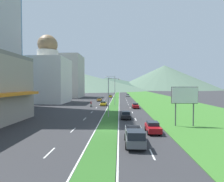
# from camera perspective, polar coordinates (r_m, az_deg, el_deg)

# --- Properties ---
(ground_plane) EXTENTS (600.00, 600.00, 0.00)m
(ground_plane) POSITION_cam_1_polar(r_m,az_deg,el_deg) (29.32, -1.42, -11.53)
(ground_plane) COLOR #2D2D30
(grass_median) EXTENTS (3.20, 240.00, 0.06)m
(grass_median) POSITION_cam_1_polar(r_m,az_deg,el_deg) (88.75, 1.15, -2.57)
(grass_median) COLOR #2D6023
(grass_median) RESTS_ON ground_plane
(grass_verge_right) EXTENTS (24.00, 240.00, 0.06)m
(grass_verge_right) POSITION_cam_1_polar(r_m,az_deg,el_deg) (90.68, 14.29, -2.53)
(grass_verge_right) COLOR #387028
(grass_verge_right) RESTS_ON ground_plane
(lane_dash_left_1) EXTENTS (0.16, 2.80, 0.01)m
(lane_dash_left_1) POSITION_cam_1_polar(r_m,az_deg,el_deg) (20.15, -19.05, -17.87)
(lane_dash_left_1) COLOR silver
(lane_dash_left_1) RESTS_ON ground_plane
(lane_dash_left_2) EXTENTS (0.16, 2.80, 0.01)m
(lane_dash_left_2) POSITION_cam_1_polar(r_m,az_deg,el_deg) (28.54, -12.15, -11.93)
(lane_dash_left_2) COLOR silver
(lane_dash_left_2) RESTS_ON ground_plane
(lane_dash_left_3) EXTENTS (0.16, 2.80, 0.01)m
(lane_dash_left_3) POSITION_cam_1_polar(r_m,az_deg,el_deg) (37.30, -8.57, -8.66)
(lane_dash_left_3) COLOR silver
(lane_dash_left_3) RESTS_ON ground_plane
(lane_dash_left_4) EXTENTS (0.16, 2.80, 0.01)m
(lane_dash_left_4) POSITION_cam_1_polar(r_m,az_deg,el_deg) (46.22, -6.40, -6.62)
(lane_dash_left_4) COLOR silver
(lane_dash_left_4) RESTS_ON ground_plane
(lane_dash_left_5) EXTENTS (0.16, 2.80, 0.01)m
(lane_dash_left_5) POSITION_cam_1_polar(r_m,az_deg,el_deg) (55.23, -4.94, -5.24)
(lane_dash_left_5) COLOR silver
(lane_dash_left_5) RESTS_ON ground_plane
(lane_dash_left_6) EXTENTS (0.16, 2.80, 0.01)m
(lane_dash_left_6) POSITION_cam_1_polar(r_m,az_deg,el_deg) (64.28, -3.90, -4.25)
(lane_dash_left_6) COLOR silver
(lane_dash_left_6) RESTS_ON ground_plane
(lane_dash_left_7) EXTENTS (0.16, 2.80, 0.01)m
(lane_dash_left_7) POSITION_cam_1_polar(r_m,az_deg,el_deg) (73.37, -3.11, -3.50)
(lane_dash_left_7) COLOR silver
(lane_dash_left_7) RESTS_ON ground_plane
(lane_dash_left_8) EXTENTS (0.16, 2.80, 0.01)m
(lane_dash_left_8) POSITION_cam_1_polar(r_m,az_deg,el_deg) (82.47, -2.50, -2.92)
(lane_dash_left_8) COLOR silver
(lane_dash_left_8) RESTS_ON ground_plane
(lane_dash_left_9) EXTENTS (0.16, 2.80, 0.01)m
(lane_dash_left_9) POSITION_cam_1_polar(r_m,az_deg,el_deg) (91.60, -2.01, -2.45)
(lane_dash_left_9) COLOR silver
(lane_dash_left_9) RESTS_ON ground_plane
(lane_dash_right_1) EXTENTS (0.16, 2.80, 0.01)m
(lane_dash_right_1) POSITION_cam_1_polar(r_m,az_deg,el_deg) (19.17, 12.52, -18.86)
(lane_dash_right_1) COLOR silver
(lane_dash_right_1) RESTS_ON ground_plane
(lane_dash_right_2) EXTENTS (0.16, 2.80, 0.01)m
(lane_dash_right_2) POSITION_cam_1_polar(r_m,az_deg,el_deg) (27.85, 9.12, -12.26)
(lane_dash_right_2) COLOR silver
(lane_dash_right_2) RESTS_ON ground_plane
(lane_dash_right_3) EXTENTS (0.16, 2.80, 0.01)m
(lane_dash_right_3) POSITION_cam_1_polar(r_m,az_deg,el_deg) (36.77, 7.42, -8.80)
(lane_dash_right_3) COLOR silver
(lane_dash_right_3) RESTS_ON ground_plane
(lane_dash_right_4) EXTENTS (0.16, 2.80, 0.01)m
(lane_dash_right_4) POSITION_cam_1_polar(r_m,az_deg,el_deg) (45.80, 6.40, -6.70)
(lane_dash_right_4) COLOR silver
(lane_dash_right_4) RESTS_ON ground_plane
(lane_dash_right_5) EXTENTS (0.16, 2.80, 0.01)m
(lane_dash_right_5) POSITION_cam_1_polar(r_m,az_deg,el_deg) (54.88, 5.73, -5.29)
(lane_dash_right_5) COLOR silver
(lane_dash_right_5) RESTS_ON ground_plane
(lane_dash_right_6) EXTENTS (0.16, 2.80, 0.01)m
(lane_dash_right_6) POSITION_cam_1_polar(r_m,az_deg,el_deg) (63.98, 5.25, -4.28)
(lane_dash_right_6) COLOR silver
(lane_dash_right_6) RESTS_ON ground_plane
(lane_dash_right_7) EXTENTS (0.16, 2.80, 0.01)m
(lane_dash_right_7) POSITION_cam_1_polar(r_m,az_deg,el_deg) (73.10, 4.89, -3.52)
(lane_dash_right_7) COLOR silver
(lane_dash_right_7) RESTS_ON ground_plane
(lane_dash_right_8) EXTENTS (0.16, 2.80, 0.01)m
(lane_dash_right_8) POSITION_cam_1_polar(r_m,az_deg,el_deg) (82.24, 4.61, -2.93)
(lane_dash_right_8) COLOR silver
(lane_dash_right_8) RESTS_ON ground_plane
(lane_dash_right_9) EXTENTS (0.16, 2.80, 0.01)m
(lane_dash_right_9) POSITION_cam_1_polar(r_m,az_deg,el_deg) (91.38, 4.38, -2.46)
(lane_dash_right_9) COLOR silver
(lane_dash_right_9) RESTS_ON ground_plane
(edge_line_median_left) EXTENTS (0.16, 240.00, 0.01)m
(edge_line_median_left) POSITION_cam_1_polar(r_m,az_deg,el_deg) (88.81, 0.02, -2.58)
(edge_line_median_left) COLOR silver
(edge_line_median_left) RESTS_ON ground_plane
(edge_line_median_right) EXTENTS (0.16, 240.00, 0.01)m
(edge_line_median_right) POSITION_cam_1_polar(r_m,az_deg,el_deg) (88.73, 2.28, -2.59)
(edge_line_median_right) COLOR silver
(edge_line_median_right) RESTS_ON ground_plane
(domed_building) EXTENTS (15.00, 15.00, 26.34)m
(domed_building) POSITION_cam_1_polar(r_m,az_deg,el_deg) (75.29, -19.48, 4.45)
(domed_building) COLOR silver
(domed_building) RESTS_ON ground_plane
(midrise_colored) EXTENTS (17.63, 17.63, 23.61)m
(midrise_colored) POSITION_cam_1_polar(r_m,az_deg,el_deg) (106.06, -14.23, 4.45)
(midrise_colored) COLOR #B7B2A8
(midrise_colored) RESTS_ON ground_plane
(hill_far_left) EXTENTS (192.59, 192.59, 24.33)m
(hill_far_left) POSITION_cam_1_polar(r_m,az_deg,el_deg) (257.33, -10.29, 2.95)
(hill_far_left) COLOR #516B56
(hill_far_left) RESTS_ON ground_plane
(hill_far_center) EXTENTS (214.25, 214.25, 20.53)m
(hill_far_center) POSITION_cam_1_polar(r_m,az_deg,el_deg) (320.52, -1.06, 2.40)
(hill_far_center) COLOR #3D5647
(hill_far_center) RESTS_ON ground_plane
(hill_far_right) EXTENTS (171.53, 171.53, 39.86)m
(hill_far_right) POSITION_cam_1_polar(r_m,az_deg,el_deg) (312.96, 16.15, 4.12)
(hill_far_right) COLOR #516B56
(hill_far_right) RESTS_ON ground_plane
(street_lamp_near) EXTENTS (2.69, 0.36, 8.36)m
(street_lamp_near) POSITION_cam_1_polar(r_m,az_deg,el_deg) (38.17, -0.67, -1.10)
(street_lamp_near) COLOR #99999E
(street_lamp_near) RESTS_ON ground_plane
(street_lamp_mid) EXTENTS (3.28, 0.50, 9.95)m
(street_lamp_mid) POSITION_cam_1_polar(r_m,az_deg,el_deg) (61.53, 0.58, 0.82)
(street_lamp_mid) COLOR #99999E
(street_lamp_mid) RESTS_ON ground_plane
(billboard_roadside) EXTENTS (4.33, 0.28, 6.53)m
(billboard_roadside) POSITION_cam_1_polar(r_m,az_deg,el_deg) (31.96, 21.90, -1.83)
(billboard_roadside) COLOR #4C4C51
(billboard_roadside) RESTS_ON ground_plane
(car_0) EXTENTS (1.88, 4.70, 1.46)m
(car_0) POSITION_cam_1_polar(r_m,az_deg,el_deg) (77.65, -4.00, -2.65)
(car_0) COLOR #C6842D
(car_0) RESTS_ON ground_plane
(car_1) EXTENTS (1.97, 4.06, 1.49)m
(car_1) POSITION_cam_1_polar(r_m,az_deg,el_deg) (37.17, 4.39, -7.51)
(car_1) COLOR black
(car_1) RESTS_ON ground_plane
(car_2) EXTENTS (2.00, 4.31, 1.46)m
(car_2) POSITION_cam_1_polar(r_m,az_deg,el_deg) (60.75, -2.70, -3.90)
(car_2) COLOR yellow
(car_2) RESTS_ON ground_plane
(car_3) EXTENTS (1.86, 4.68, 1.51)m
(car_3) POSITION_cam_1_polar(r_m,az_deg,el_deg) (54.23, 7.36, -4.56)
(car_3) COLOR maroon
(car_3) RESTS_ON ground_plane
(car_4) EXTENTS (1.90, 4.03, 1.50)m
(car_4) POSITION_cam_1_polar(r_m,az_deg,el_deg) (110.32, 4.98, -1.34)
(car_4) COLOR #B2B2B7
(car_4) RESTS_ON ground_plane
(car_5) EXTENTS (1.87, 4.43, 1.50)m
(car_5) POSITION_cam_1_polar(r_m,az_deg,el_deg) (101.72, -0.48, -1.60)
(car_5) COLOR yellow
(car_5) RESTS_ON ground_plane
(car_6) EXTENTS (1.94, 4.07, 1.55)m
(car_6) POSITION_cam_1_polar(r_m,az_deg,el_deg) (26.97, 12.72, -11.04)
(car_6) COLOR maroon
(car_6) RESTS_ON ground_plane
(pickup_truck_0) EXTENTS (2.18, 5.40, 2.00)m
(pickup_truck_0) POSITION_cam_1_polar(r_m,az_deg,el_deg) (21.07, 7.14, -14.11)
(pickup_truck_0) COLOR #515459
(pickup_truck_0) RESTS_ON ground_plane
(motorcycle_rider) EXTENTS (0.36, 2.00, 1.80)m
(motorcycle_rider) POSITION_cam_1_polar(r_m,az_deg,el_deg) (57.56, -6.61, -4.22)
(motorcycle_rider) COLOR black
(motorcycle_rider) RESTS_ON ground_plane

